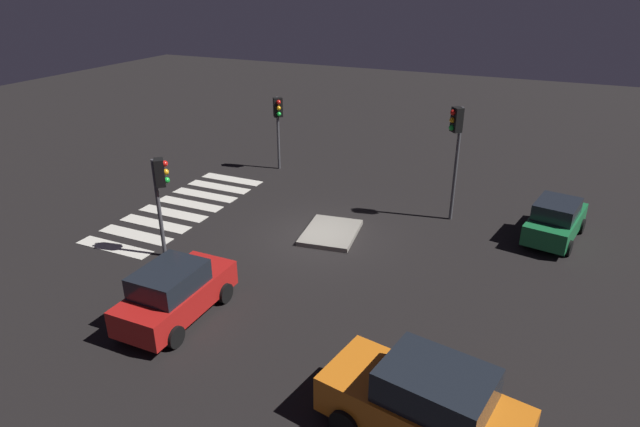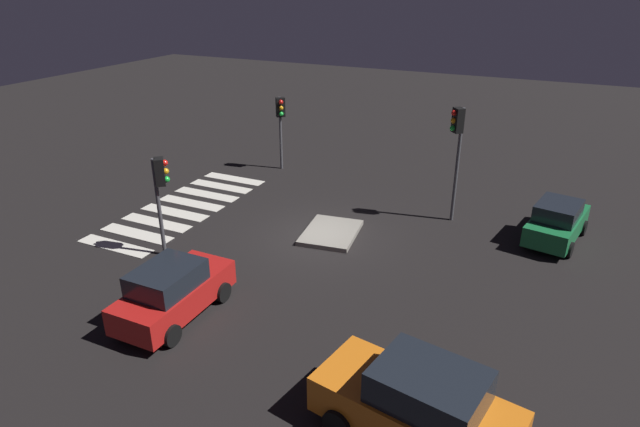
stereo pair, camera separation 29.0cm
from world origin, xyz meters
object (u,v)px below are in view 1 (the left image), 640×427
traffic_light_west (456,137)px  traffic_light_east (160,184)px  car_green (556,220)px  car_red (175,292)px  traffic_island (331,233)px  car_orange (425,404)px  traffic_light_south (278,116)px

traffic_light_west → traffic_light_east: 11.33m
car_green → traffic_light_west: 4.96m
car_red → car_green: (-10.23, 9.96, -0.05)m
car_red → traffic_light_east: 4.51m
traffic_island → car_green: bearing=112.0°
traffic_island → car_green: size_ratio=0.75×
traffic_island → car_green: (-3.23, 7.99, 0.71)m
car_red → traffic_island: bearing=-15.6°
car_orange → traffic_light_west: size_ratio=0.99×
car_red → car_green: bearing=-44.1°
traffic_light_south → traffic_light_east: bearing=-34.6°
car_orange → car_green: bearing=-90.0°
traffic_light_south → traffic_light_west: 9.81m
car_orange → traffic_light_east: size_ratio=1.27×
car_red → traffic_light_south: 13.65m
traffic_island → car_orange: (8.48, 5.85, 0.86)m
traffic_light_east → car_red: bearing=-87.1°
car_green → traffic_light_east: (7.23, -12.70, 1.99)m
traffic_light_south → traffic_light_west: (2.68, 9.41, 0.71)m
car_green → traffic_light_east: size_ratio=1.06×
car_green → traffic_light_south: traffic_light_south is taller
traffic_light_south → car_green: bearing=39.0°
car_red → traffic_light_east: traffic_light_east is taller
traffic_light_west → car_green: bearing=136.9°
car_orange → car_red: bearing=-0.5°
car_red → traffic_light_south: traffic_light_south is taller
car_green → traffic_light_south: size_ratio=1.03×
car_red → car_orange: car_orange is taller
traffic_island → traffic_light_south: traffic_light_south is taller
car_orange → traffic_light_south: 18.54m
traffic_island → traffic_light_west: (-3.35, 3.88, 3.49)m
car_green → traffic_light_east: 14.75m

